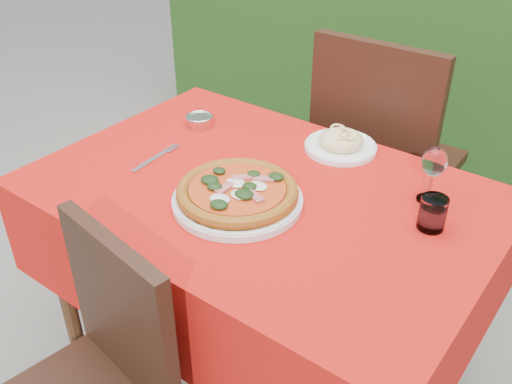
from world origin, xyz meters
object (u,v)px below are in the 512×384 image
Objects in this scene: water_glass at (432,215)px; pasta_plate at (341,143)px; steel_ramekin at (200,121)px; chair_far at (381,151)px; fork at (151,161)px; chair_near at (95,378)px; pizza_plate at (237,194)px; wine_glass at (434,164)px.

pasta_plate is at bearing 149.90° from water_glass.
pasta_plate is 0.48m from steel_ramekin.
pasta_plate is at bearing 91.03° from chair_far.
pasta_plate reaches higher than fork.
pasta_plate is (0.12, 0.91, 0.28)m from chair_near.
chair_far is at bearing 47.12° from steel_ramekin.
chair_far is 0.72m from water_glass.
fork is (-0.35, 0.02, -0.03)m from pizza_plate.
chair_far reaches higher than pizza_plate.
pasta_plate is at bearing 16.38° from steel_ramekin.
steel_ramekin is at bearing 45.87° from chair_far.
pizza_plate is 0.51m from wine_glass.
chair_near is at bearing -66.12° from steel_ramekin.
water_glass is at bearing -64.33° from wine_glass.
chair_far reaches higher than fork.
chair_near is 5.34× the size of wine_glass.
chair_far reaches higher than wine_glass.
chair_near is 0.89m from steel_ramekin.
fork is at bearing 129.06° from chair_near.
water_glass is at bearing 62.79° from chair_near.
pasta_plate is 0.44m from water_glass.
chair_near is 0.99m from wine_glass.
steel_ramekin is (-0.79, -0.03, -0.10)m from wine_glass.
fork is (-0.80, -0.18, -0.04)m from water_glass.
water_glass reaches higher than fork.
wine_glass is 0.81m from fork.
wine_glass is at bearing 2.01° from steel_ramekin.
fork is (-0.40, -0.75, 0.17)m from chair_far.
wine_glass is (0.33, -0.11, 0.09)m from pasta_plate.
wine_glass is at bearing -18.15° from pasta_plate.
pasta_plate is 0.36m from wine_glass.
fork is at bearing -135.38° from pasta_plate.
fork is at bearing -166.97° from water_glass.
chair_far is at bearing 124.96° from water_glass.
chair_far is at bearing 94.08° from chair_near.
steel_ramekin is (-0.84, 0.09, -0.02)m from water_glass.
steel_ramekin is at bearing 122.66° from chair_near.
water_glass reaches higher than pizza_plate.
water_glass reaches higher than steel_ramekin.
chair_near is 0.90m from water_glass.
steel_ramekin is (-0.45, -0.48, 0.18)m from chair_far.
steel_ramekin is at bearing -163.62° from pasta_plate.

